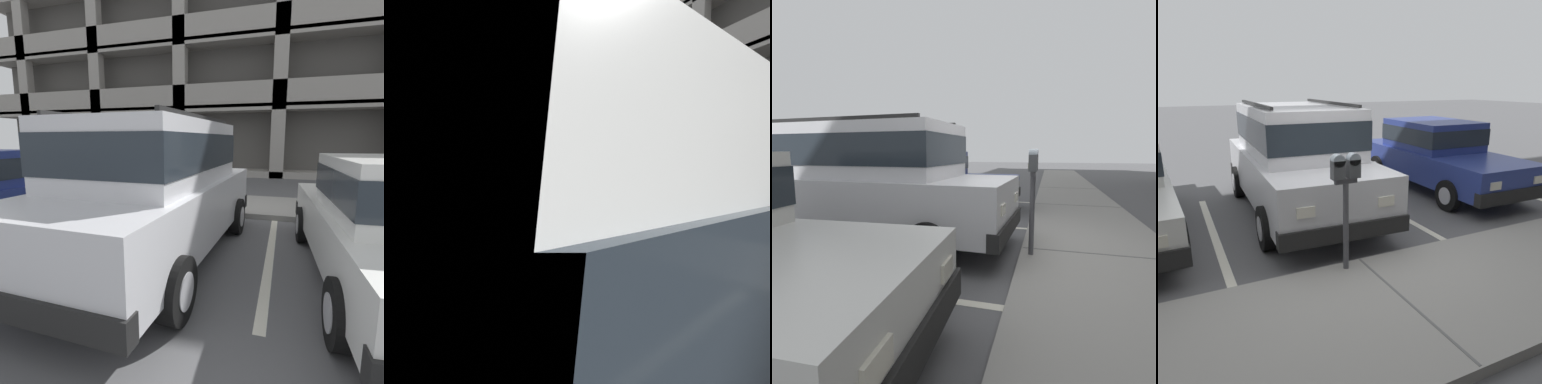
# 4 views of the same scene
# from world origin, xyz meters

# --- Properties ---
(ground_plane) EXTENTS (80.00, 80.00, 0.10)m
(ground_plane) POSITION_xyz_m (0.00, 0.00, -0.05)
(ground_plane) COLOR #565659
(sidewalk) EXTENTS (40.00, 2.20, 0.12)m
(sidewalk) POSITION_xyz_m (0.00, 1.30, 0.06)
(sidewalk) COLOR gray
(sidewalk) RESTS_ON ground_plane
(parking_stall_lines) EXTENTS (12.96, 4.80, 0.01)m
(parking_stall_lines) POSITION_xyz_m (1.60, -1.40, 0.00)
(parking_stall_lines) COLOR silver
(parking_stall_lines) RESTS_ON ground_plane
(silver_suv) EXTENTS (2.15, 4.85, 2.03)m
(silver_suv) POSITION_xyz_m (-0.01, -2.35, 1.09)
(silver_suv) COLOR silver
(silver_suv) RESTS_ON ground_plane
(red_sedan) EXTENTS (1.89, 4.50, 1.54)m
(red_sedan) POSITION_xyz_m (-3.44, -2.58, 0.82)
(red_sedan) COLOR navy
(red_sedan) RESTS_ON ground_plane
(parking_meter_near) EXTENTS (0.35, 0.12, 1.46)m
(parking_meter_near) POSITION_xyz_m (0.26, 0.35, 1.20)
(parking_meter_near) COLOR #47474C
(parking_meter_near) RESTS_ON sidewalk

